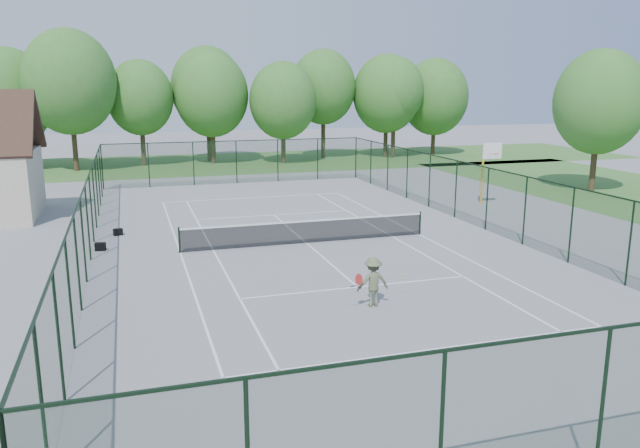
{
  "coord_description": "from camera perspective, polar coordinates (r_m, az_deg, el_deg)",
  "views": [
    {
      "loc": [
        -7.32,
        -25.68,
        6.86
      ],
      "look_at": [
        0.0,
        -2.0,
        1.3
      ],
      "focal_mm": 35.0,
      "sensor_mm": 36.0,
      "label": 1
    }
  ],
  "objects": [
    {
      "name": "tree_side",
      "position": [
        44.51,
        24.19,
        10.14
      ],
      "size": [
        5.77,
        5.77,
        9.13
      ],
      "color": "#443320",
      "rests_on": "ground"
    },
    {
      "name": "ground",
      "position": [
        27.57,
        -1.23,
        -1.77
      ],
      "size": [
        140.0,
        140.0,
        0.0
      ],
      "primitive_type": "plane",
      "color": "gray",
      "rests_on": "ground"
    },
    {
      "name": "tennis_net",
      "position": [
        27.43,
        -1.23,
        -0.6
      ],
      "size": [
        11.08,
        0.08,
        1.1
      ],
      "color": "black",
      "rests_on": "ground"
    },
    {
      "name": "grass_far",
      "position": [
        56.58,
        -9.66,
        5.5
      ],
      "size": [
        80.0,
        16.0,
        0.01
      ],
      "primitive_type": "cube",
      "color": "#487C35",
      "rests_on": "ground"
    },
    {
      "name": "fence_enclosure",
      "position": [
        27.23,
        -1.24,
        1.41
      ],
      "size": [
        18.05,
        36.05,
        3.02
      ],
      "color": "#18351D",
      "rests_on": "ground"
    },
    {
      "name": "court_lines",
      "position": [
        27.57,
        -1.23,
        -1.76
      ],
      "size": [
        11.05,
        23.85,
        0.01
      ],
      "color": "white",
      "rests_on": "ground"
    },
    {
      "name": "sports_bag_b",
      "position": [
        30.46,
        -17.99,
        -0.7
      ],
      "size": [
        0.45,
        0.35,
        0.31
      ],
      "primitive_type": "cube",
      "rotation": [
        0.0,
        0.0,
        0.29
      ],
      "color": "black",
      "rests_on": "ground"
    },
    {
      "name": "sports_bag_a",
      "position": [
        27.91,
        -19.44,
        -1.97
      ],
      "size": [
        0.46,
        0.33,
        0.34
      ],
      "primitive_type": "cube",
      "rotation": [
        0.0,
        0.0,
        -0.2
      ],
      "color": "black",
      "rests_on": "ground"
    },
    {
      "name": "tennis_player",
      "position": [
        19.75,
        4.86,
        -5.28
      ],
      "size": [
        2.11,
        0.86,
        1.59
      ],
      "color": "#5D6646",
      "rests_on": "ground"
    },
    {
      "name": "tree_line_far",
      "position": [
        56.17,
        -9.89,
        11.57
      ],
      "size": [
        39.4,
        6.4,
        9.7
      ],
      "color": "#443320",
      "rests_on": "ground"
    },
    {
      "name": "basketball_goal",
      "position": [
        37.15,
        15.09,
        5.57
      ],
      "size": [
        1.2,
        1.43,
        3.65
      ],
      "color": "gold",
      "rests_on": "ground"
    }
  ]
}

